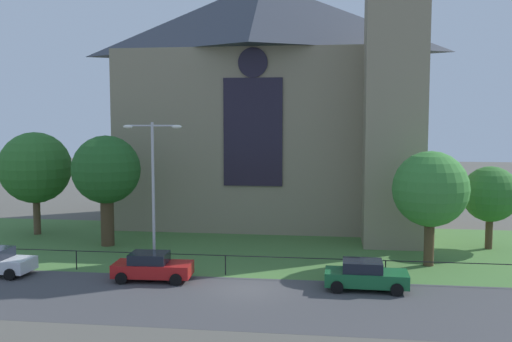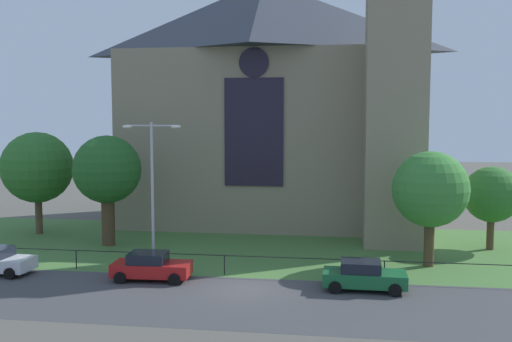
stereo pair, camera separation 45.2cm
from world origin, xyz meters
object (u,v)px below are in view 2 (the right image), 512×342
Objects in this scene: parked_car_red at (151,266)px; parked_car_green at (364,276)px; tree_left_far at (37,168)px; tree_right_near at (430,190)px; tree_left_near at (107,171)px; tree_right_far at (492,195)px; streetlamp_near at (152,178)px; church_building at (273,99)px.

parked_car_green is (11.37, -0.24, 0.00)m from parked_car_red.
tree_right_near is (27.82, -5.77, -0.46)m from tree_left_far.
tree_left_far is 28.42m from tree_right_near.
tree_left_near reaches higher than tree_right_near.
tree_left_far reaches higher than tree_right_near.
tree_left_near is 7.42m from tree_left_far.
tree_right_near is at bearing -132.64° from tree_right_far.
tree_right_far is 0.65× the size of streetlamp_near.
church_building is 3.43× the size of tree_left_near.
tree_left_far is 17.13m from parked_car_red.
church_building is 21.96m from parked_car_green.
tree_left_far is at bearing 141.89° from streetlamp_near.
streetlamp_near reaches higher than tree_left_near.
tree_right_near is 16.68m from parked_car_red.
tree_left_far is at bearing 155.89° from parked_car_green.
tree_left_near is at bearing -174.70° from tree_right_far.
parked_car_green is (-8.73, -10.57, -2.94)m from tree_right_far.
church_building is at bearing 73.92° from streetlamp_near.
streetlamp_near is 12.71m from parked_car_green.
church_building is 18.71m from tree_right_far.
tree_right_far is 0.72× the size of tree_left_far.
church_building is 4.67× the size of tree_right_far.
parked_car_red and parked_car_green have the same top height.
tree_left_near is 19.41m from parked_car_green.
tree_right_near is (21.05, -2.74, -0.59)m from tree_left_near.
tree_right_far is 32.58m from tree_left_far.
church_building is 3.37× the size of tree_left_far.
church_building reaches higher than tree_right_far.
tree_left_near is 1.78× the size of parked_car_red.
tree_right_near reaches higher than parked_car_red.
church_building is 6.09× the size of parked_car_red.
parked_car_red is (-4.53, -18.32, -9.53)m from church_building.
tree_left_near is 1.11× the size of tree_right_near.
parked_car_green is at bearing -25.21° from tree_left_far.
tree_right_near reaches higher than tree_right_far.
streetlamp_near is 2.00× the size of parked_car_red.
tree_right_far reaches higher than parked_car_green.
streetlamp_near reaches higher than parked_car_green.
tree_right_near is at bearing 13.35° from streetlamp_near.
church_building is 18.20m from streetlamp_near.
tree_left_near is 8.39m from streetlamp_near.
tree_right_far is at bearing 47.36° from tree_right_near.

